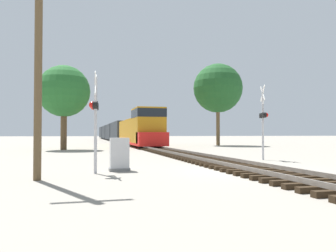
# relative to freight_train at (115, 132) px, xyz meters

# --- Properties ---
(ground_plane) EXTENTS (400.00, 400.00, 0.00)m
(ground_plane) POSITION_rel_freight_train_xyz_m (0.00, -58.53, -1.89)
(ground_plane) COLOR gray
(rail_track_bed) EXTENTS (2.60, 160.00, 0.31)m
(rail_track_bed) POSITION_rel_freight_train_xyz_m (0.00, -58.53, -1.76)
(rail_track_bed) COLOR black
(rail_track_bed) RESTS_ON ground
(freight_train) EXTENTS (3.00, 81.92, 4.21)m
(freight_train) POSITION_rel_freight_train_xyz_m (0.00, 0.00, 0.00)
(freight_train) COLOR #B77A14
(freight_train) RESTS_ON ground
(crossing_signal_near) EXTENTS (0.39, 1.01, 3.88)m
(crossing_signal_near) POSITION_rel_freight_train_xyz_m (-6.16, -58.06, 0.46)
(crossing_signal_near) COLOR #B7B7BC
(crossing_signal_near) RESTS_ON ground
(crossing_signal_far) EXTENTS (0.55, 1.01, 4.36)m
(crossing_signal_far) POSITION_rel_freight_train_xyz_m (3.59, -53.84, 0.60)
(crossing_signal_far) COLOR #B7B7BC
(crossing_signal_far) RESTS_ON ground
(relay_cabinet) EXTENTS (0.84, 0.59, 1.36)m
(relay_cabinet) POSITION_rel_freight_train_xyz_m (-5.14, -57.36, -1.22)
(relay_cabinet) COLOR slate
(relay_cabinet) RESTS_ON ground
(utility_pole) EXTENTS (1.80, 0.25, 8.88)m
(utility_pole) POSITION_rel_freight_train_xyz_m (-8.04, -59.45, 2.72)
(utility_pole) COLOR brown
(utility_pole) RESTS_ON ground
(tree_far_right) EXTENTS (4.92, 4.92, 8.07)m
(tree_far_right) POSITION_rel_freight_train_xyz_m (-8.39, -38.20, 3.68)
(tree_far_right) COLOR brown
(tree_far_right) RESTS_ON ground
(tree_mid_background) EXTENTS (6.43, 6.43, 10.74)m
(tree_mid_background) POSITION_rel_freight_train_xyz_m (10.55, -31.02, 5.61)
(tree_mid_background) COLOR brown
(tree_mid_background) RESTS_ON ground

